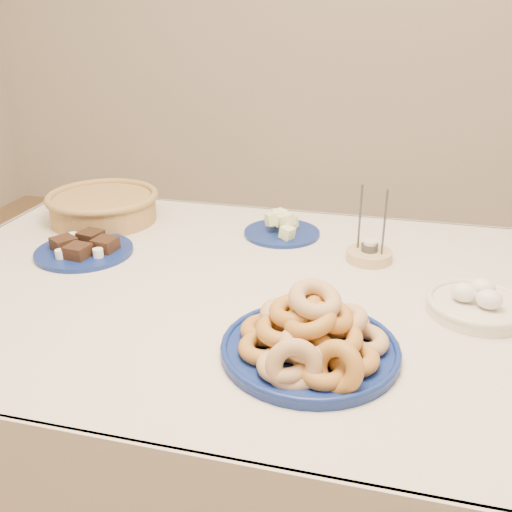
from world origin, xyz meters
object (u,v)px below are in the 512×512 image
(dining_table, at_px, (261,326))
(brownie_plate, at_px, (84,249))
(wicker_basket, at_px, (103,206))
(egg_bowl, at_px, (477,304))
(melon_plate, at_px, (282,227))
(candle_holder, at_px, (369,254))
(donut_platter, at_px, (311,337))

(dining_table, relative_size, brownie_plate, 5.14)
(wicker_basket, height_order, egg_bowl, wicker_basket)
(wicker_basket, distance_m, egg_bowl, 1.09)
(melon_plate, bearing_deg, wicker_basket, -177.90)
(candle_holder, bearing_deg, dining_table, -137.34)
(donut_platter, xyz_separation_m, candle_holder, (0.07, 0.47, -0.02))
(melon_plate, relative_size, wicker_basket, 0.75)
(melon_plate, height_order, candle_holder, candle_holder)
(dining_table, xyz_separation_m, candle_holder, (0.23, 0.21, 0.12))
(dining_table, height_order, brownie_plate, brownie_plate)
(egg_bowl, bearing_deg, melon_plate, 145.24)
(dining_table, distance_m, donut_platter, 0.34)
(dining_table, height_order, donut_platter, donut_platter)
(donut_platter, xyz_separation_m, egg_bowl, (0.32, 0.25, -0.02))
(wicker_basket, bearing_deg, egg_bowl, -17.24)
(melon_plate, xyz_separation_m, wicker_basket, (-0.55, -0.02, 0.03))
(egg_bowl, bearing_deg, dining_table, 179.00)
(melon_plate, distance_m, brownie_plate, 0.55)
(donut_platter, distance_m, candle_holder, 0.48)
(donut_platter, relative_size, brownie_plate, 1.07)
(candle_holder, height_order, egg_bowl, candle_holder)
(melon_plate, bearing_deg, candle_holder, -25.45)
(egg_bowl, bearing_deg, candle_holder, 137.22)
(wicker_basket, bearing_deg, brownie_plate, -73.89)
(dining_table, bearing_deg, donut_platter, -58.41)
(dining_table, height_order, melon_plate, melon_plate)
(dining_table, relative_size, donut_platter, 4.78)
(melon_plate, xyz_separation_m, egg_bowl, (0.50, -0.34, 0.00))
(brownie_plate, relative_size, egg_bowl, 1.34)
(dining_table, bearing_deg, egg_bowl, -1.00)
(egg_bowl, bearing_deg, wicker_basket, 162.76)
(dining_table, xyz_separation_m, melon_plate, (-0.02, 0.34, 0.13))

